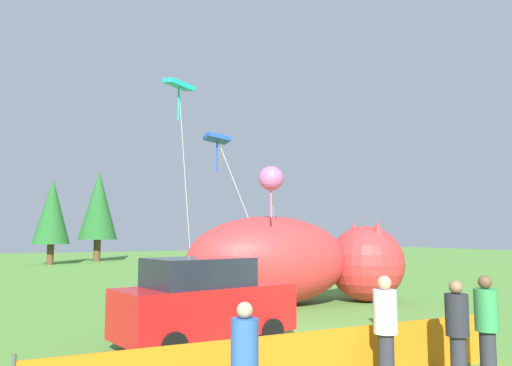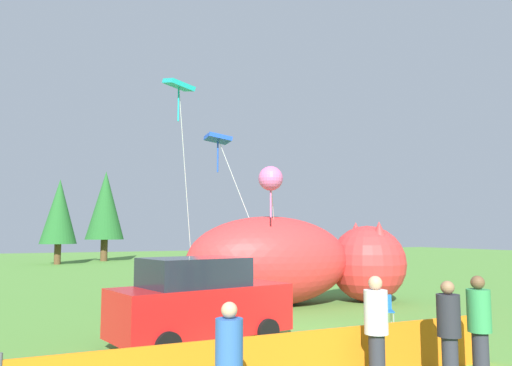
{
  "view_description": "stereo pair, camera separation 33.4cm",
  "coord_description": "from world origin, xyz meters",
  "px_view_note": "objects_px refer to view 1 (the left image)",
  "views": [
    {
      "loc": [
        -6.37,
        -10.46,
        2.59
      ],
      "look_at": [
        1.24,
        5.11,
        4.33
      ],
      "focal_mm": 35.0,
      "sensor_mm": 36.0,
      "label": 1
    },
    {
      "loc": [
        -6.07,
        -10.6,
        2.59
      ],
      "look_at": [
        1.24,
        5.11,
        4.33
      ],
      "focal_mm": 35.0,
      "sensor_mm": 36.0,
      "label": 2
    }
  ],
  "objects_px": {
    "spectator_in_white_shirt": "(245,361)",
    "parked_car": "(204,302)",
    "spectator_in_red_shirt": "(457,328)",
    "spectator_in_blue_shirt": "(385,326)",
    "kite_blue_box": "(218,141)",
    "kite_pink_octopus": "(271,179)",
    "folding_chair": "(386,308)",
    "spectator_in_grey_shirt": "(487,324)",
    "inflatable_cat": "(294,264)",
    "kite_teal_diamond": "(179,89)"
  },
  "relations": [
    {
      "from": "spectator_in_white_shirt",
      "to": "spectator_in_blue_shirt",
      "type": "bearing_deg",
      "value": 14.13
    },
    {
      "from": "spectator_in_blue_shirt",
      "to": "spectator_in_white_shirt",
      "type": "xyz_separation_m",
      "value": [
        -3.0,
        -0.75,
        -0.09
      ]
    },
    {
      "from": "spectator_in_white_shirt",
      "to": "parked_car",
      "type": "bearing_deg",
      "value": 75.71
    },
    {
      "from": "inflatable_cat",
      "to": "kite_pink_octopus",
      "type": "distance_m",
      "value": 3.5
    },
    {
      "from": "folding_chair",
      "to": "spectator_in_blue_shirt",
      "type": "bearing_deg",
      "value": -10.17
    },
    {
      "from": "folding_chair",
      "to": "spectator_in_grey_shirt",
      "type": "height_order",
      "value": "spectator_in_grey_shirt"
    },
    {
      "from": "spectator_in_blue_shirt",
      "to": "kite_pink_octopus",
      "type": "xyz_separation_m",
      "value": [
        1.92,
        7.82,
        3.37
      ]
    },
    {
      "from": "parked_car",
      "to": "spectator_in_white_shirt",
      "type": "height_order",
      "value": "parked_car"
    },
    {
      "from": "inflatable_cat",
      "to": "spectator_in_red_shirt",
      "type": "height_order",
      "value": "inflatable_cat"
    },
    {
      "from": "spectator_in_grey_shirt",
      "to": "kite_blue_box",
      "type": "distance_m",
      "value": 12.38
    },
    {
      "from": "parked_car",
      "to": "folding_chair",
      "type": "distance_m",
      "value": 5.34
    },
    {
      "from": "inflatable_cat",
      "to": "spectator_in_blue_shirt",
      "type": "xyz_separation_m",
      "value": [
        -3.48,
        -8.98,
        -0.46
      ]
    },
    {
      "from": "spectator_in_blue_shirt",
      "to": "kite_blue_box",
      "type": "bearing_deg",
      "value": 83.95
    },
    {
      "from": "kite_blue_box",
      "to": "kite_teal_diamond",
      "type": "bearing_deg",
      "value": -151.48
    },
    {
      "from": "kite_teal_diamond",
      "to": "folding_chair",
      "type": "bearing_deg",
      "value": -51.03
    },
    {
      "from": "kite_teal_diamond",
      "to": "spectator_in_blue_shirt",
      "type": "bearing_deg",
      "value": -85.52
    },
    {
      "from": "parked_car",
      "to": "spectator_in_red_shirt",
      "type": "distance_m",
      "value": 5.63
    },
    {
      "from": "spectator_in_grey_shirt",
      "to": "spectator_in_white_shirt",
      "type": "xyz_separation_m",
      "value": [
        -4.75,
        -0.16,
        -0.09
      ]
    },
    {
      "from": "kite_teal_diamond",
      "to": "kite_blue_box",
      "type": "bearing_deg",
      "value": 28.52
    },
    {
      "from": "spectator_in_blue_shirt",
      "to": "kite_teal_diamond",
      "type": "relative_size",
      "value": 0.23
    },
    {
      "from": "kite_pink_octopus",
      "to": "kite_teal_diamond",
      "type": "bearing_deg",
      "value": 145.64
    },
    {
      "from": "spectator_in_white_shirt",
      "to": "kite_pink_octopus",
      "type": "height_order",
      "value": "kite_pink_octopus"
    },
    {
      "from": "spectator_in_blue_shirt",
      "to": "inflatable_cat",
      "type": "bearing_deg",
      "value": 68.85
    },
    {
      "from": "kite_blue_box",
      "to": "kite_pink_octopus",
      "type": "relative_size",
      "value": 1.32
    },
    {
      "from": "spectator_in_white_shirt",
      "to": "kite_teal_diamond",
      "type": "distance_m",
      "value": 12.58
    },
    {
      "from": "kite_blue_box",
      "to": "parked_car",
      "type": "bearing_deg",
      "value": -114.07
    },
    {
      "from": "spectator_in_grey_shirt",
      "to": "kite_pink_octopus",
      "type": "height_order",
      "value": "kite_pink_octopus"
    },
    {
      "from": "inflatable_cat",
      "to": "kite_pink_octopus",
      "type": "height_order",
      "value": "kite_pink_octopus"
    },
    {
      "from": "spectator_in_blue_shirt",
      "to": "spectator_in_grey_shirt",
      "type": "bearing_deg",
      "value": -18.74
    },
    {
      "from": "spectator_in_grey_shirt",
      "to": "parked_car",
      "type": "bearing_deg",
      "value": 125.02
    },
    {
      "from": "kite_blue_box",
      "to": "folding_chair",
      "type": "bearing_deg",
      "value": -68.86
    },
    {
      "from": "folding_chair",
      "to": "kite_blue_box",
      "type": "bearing_deg",
      "value": -128.52
    },
    {
      "from": "spectator_in_red_shirt",
      "to": "kite_blue_box",
      "type": "bearing_deg",
      "value": 89.76
    },
    {
      "from": "spectator_in_grey_shirt",
      "to": "spectator_in_white_shirt",
      "type": "bearing_deg",
      "value": -178.09
    },
    {
      "from": "folding_chair",
      "to": "spectator_in_blue_shirt",
      "type": "height_order",
      "value": "spectator_in_blue_shirt"
    },
    {
      "from": "spectator_in_blue_shirt",
      "to": "kite_teal_diamond",
      "type": "height_order",
      "value": "kite_teal_diamond"
    },
    {
      "from": "spectator_in_grey_shirt",
      "to": "kite_blue_box",
      "type": "bearing_deg",
      "value": 93.17
    },
    {
      "from": "spectator_in_white_shirt",
      "to": "kite_teal_diamond",
      "type": "bearing_deg",
      "value": 77.85
    },
    {
      "from": "spectator_in_red_shirt",
      "to": "spectator_in_blue_shirt",
      "type": "relative_size",
      "value": 0.96
    },
    {
      "from": "parked_car",
      "to": "kite_teal_diamond",
      "type": "distance_m",
      "value": 8.55
    },
    {
      "from": "folding_chair",
      "to": "spectator_in_grey_shirt",
      "type": "distance_m",
      "value": 5.2
    },
    {
      "from": "kite_blue_box",
      "to": "kite_pink_octopus",
      "type": "height_order",
      "value": "kite_blue_box"
    },
    {
      "from": "spectator_in_white_shirt",
      "to": "kite_teal_diamond",
      "type": "relative_size",
      "value": 0.21
    },
    {
      "from": "inflatable_cat",
      "to": "kite_blue_box",
      "type": "xyz_separation_m",
      "value": [
        -2.34,
        1.69,
        4.61
      ]
    },
    {
      "from": "parked_car",
      "to": "spectator_in_blue_shirt",
      "type": "relative_size",
      "value": 2.38
    },
    {
      "from": "spectator_in_blue_shirt",
      "to": "kite_teal_diamond",
      "type": "bearing_deg",
      "value": 94.48
    },
    {
      "from": "parked_car",
      "to": "inflatable_cat",
      "type": "height_order",
      "value": "inflatable_cat"
    },
    {
      "from": "inflatable_cat",
      "to": "spectator_in_red_shirt",
      "type": "relative_size",
      "value": 4.78
    },
    {
      "from": "spectator_in_red_shirt",
      "to": "kite_pink_octopus",
      "type": "height_order",
      "value": "kite_pink_octopus"
    },
    {
      "from": "spectator_in_white_shirt",
      "to": "folding_chair",
      "type": "bearing_deg",
      "value": 37.03
    }
  ]
}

